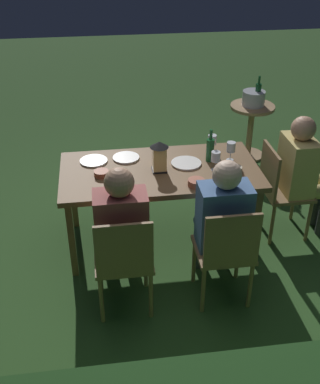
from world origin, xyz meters
name	(u,v)px	position (x,y,z in m)	size (l,w,h in m)	color
ground_plane	(160,241)	(0.00, 0.00, 0.00)	(16.00, 16.00, 0.00)	#2D5123
dining_table	(160,175)	(0.00, 0.00, 0.69)	(1.67, 0.85, 0.75)	brown
chair_head_near	(280,187)	(-1.08, 0.00, 0.49)	(0.40, 0.42, 0.87)	brown
person_in_mustard	(303,171)	(-1.28, 0.00, 0.64)	(0.48, 0.38, 1.15)	tan
chair_side_right_a	(226,250)	(-0.37, 0.82, 0.49)	(0.42, 0.40, 0.87)	brown
person_in_blue	(221,218)	(-0.37, 0.62, 0.64)	(0.38, 0.47, 1.15)	#426699
chair_side_right_b	(124,259)	(0.37, 0.82, 0.49)	(0.42, 0.40, 0.87)	brown
person_in_rust	(121,226)	(0.37, 0.62, 0.64)	(0.38, 0.47, 1.15)	#9E4C47
lantern_centerpiece	(159,155)	(0.01, 0.02, 0.90)	(0.15, 0.15, 0.27)	black
green_bottle_on_table	(210,149)	(-0.45, -0.09, 0.86)	(0.07, 0.07, 0.29)	#1E5B2D
wine_glass_a	(216,158)	(-0.45, 0.08, 0.87)	(0.08, 0.08, 0.17)	silver
wine_glass_b	(212,141)	(-0.50, -0.24, 0.87)	(0.08, 0.08, 0.17)	silver
wine_glass_c	(231,148)	(-0.62, -0.08, 0.87)	(0.08, 0.08, 0.17)	silver
plate_a	(186,163)	(-0.23, -0.06, 0.76)	(0.26, 0.26, 0.01)	silver
plate_b	(126,158)	(0.27, -0.23, 0.76)	(0.23, 0.23, 0.01)	white
plate_c	(94,161)	(0.55, -0.21, 0.76)	(0.24, 0.24, 0.01)	white
bowl_olives	(101,173)	(0.49, 0.05, 0.77)	(0.12, 0.12, 0.05)	#9E5138
bowl_bread	(235,169)	(-0.61, 0.13, 0.77)	(0.12, 0.12, 0.05)	#BCAD8E
bowl_salad	(196,183)	(-0.25, 0.31, 0.78)	(0.13, 0.13, 0.05)	#9E5138
side_table	(251,123)	(-1.31, -1.57, 0.43)	(0.51, 0.51, 0.65)	#9E7A51
ice_bucket	(254,97)	(-1.31, -1.57, 0.75)	(0.26, 0.26, 0.34)	#B2B7BF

